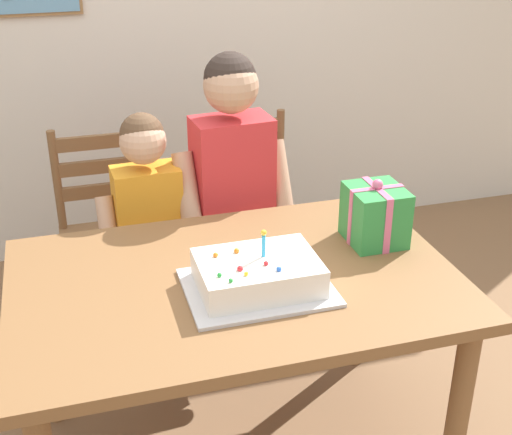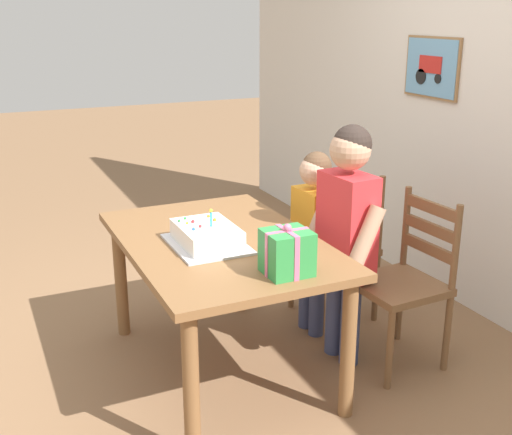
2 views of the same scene
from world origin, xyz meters
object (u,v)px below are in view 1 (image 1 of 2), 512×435
dining_table (235,303)px  gift_box_red_large (375,215)px  birthday_cake (258,275)px  chair_left (110,237)px  chair_right (252,219)px  child_older (233,181)px  child_younger (149,219)px

dining_table → gift_box_red_large: gift_box_red_large is taller
birthday_cake → chair_left: bearing=110.2°
chair_right → child_older: size_ratio=0.71×
dining_table → chair_left: size_ratio=1.51×
gift_box_red_large → chair_right: size_ratio=0.25×
birthday_cake → gift_box_red_large: gift_box_red_large is taller
gift_box_red_large → child_older: size_ratio=0.18×
gift_box_red_large → chair_right: bearing=104.0°
dining_table → gift_box_red_large: bearing=11.4°
chair_right → child_older: bearing=-119.7°
gift_box_red_large → child_older: (-0.36, 0.54, -0.05)m
child_older → child_younger: child_older is taller
gift_box_red_large → chair_left: bearing=136.0°
gift_box_red_large → child_younger: bearing=142.6°
child_younger → dining_table: bearing=-74.3°
birthday_cake → gift_box_red_large: size_ratio=1.90×
child_older → birthday_cake: bearing=-98.7°
child_older → child_younger: bearing=179.9°
chair_left → dining_table: bearing=-70.7°
dining_table → chair_left: (-0.32, 0.92, -0.17)m
birthday_cake → child_older: 0.74m
chair_left → child_older: size_ratio=0.71×
child_older → child_younger: size_ratio=1.19×
birthday_cake → chair_right: birthday_cake is taller
chair_left → child_younger: (0.14, -0.28, 0.19)m
dining_table → child_younger: size_ratio=1.28×
chair_right → child_younger: 0.60m
dining_table → child_older: size_ratio=1.08×
chair_left → birthday_cake: bearing=-69.8°
chair_right → birthday_cake: bearing=-105.0°
dining_table → child_younger: (-0.18, 0.64, 0.02)m
gift_box_red_large → child_younger: 0.90m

